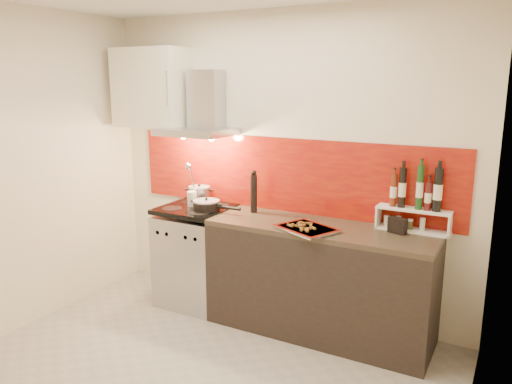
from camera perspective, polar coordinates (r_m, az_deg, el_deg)
The scene contains 16 objects.
floor at distance 3.68m, azimuth -7.60°, elevation -20.78°, with size 3.40×3.40×0.00m, color #9E9991.
back_wall at distance 4.33m, azimuth 2.85°, elevation 3.08°, with size 3.40×0.02×2.60m, color silver.
left_wall at distance 4.38m, azimuth -26.44°, elevation 1.86°, with size 0.02×2.80×2.60m, color silver.
right_wall at distance 2.56m, azimuth 24.02°, elevation -4.79°, with size 0.02×2.80×2.60m, color silver.
backsplash at distance 4.32m, azimuth 3.37°, elevation 1.95°, with size 3.00×0.02×0.64m, color maroon.
range_stove at distance 4.65m, azimuth -6.79°, elevation -7.30°, with size 0.60×0.60×0.91m.
counter at distance 4.11m, azimuth 7.25°, elevation -9.90°, with size 1.80×0.60×0.90m.
range_hood at distance 4.49m, azimuth -6.17°, elevation 9.05°, with size 0.62×0.50×0.61m.
upper_cabinet at distance 4.81m, azimuth -11.82°, elevation 11.56°, with size 0.70×0.35×0.72m, color white.
stock_pot at distance 4.66m, azimuth -6.49°, elevation -0.25°, with size 0.20×0.20×0.17m.
saute_pan at distance 4.38m, azimuth -5.60°, elevation -1.50°, with size 0.46×0.24×0.11m.
utensil_jar at distance 4.51m, azimuth -7.38°, elevation -0.22°, with size 0.09×0.13×0.41m.
pepper_mill at distance 4.29m, azimuth -0.26°, elevation -0.01°, with size 0.06×0.06×0.37m.
step_shelf at distance 3.92m, azimuth 17.79°, elevation -1.32°, with size 0.55×0.15×0.51m.
caddy_box at distance 3.87m, azimuth 15.86°, elevation -3.71°, with size 0.14×0.06×0.12m, color black.
baking_tray at distance 3.83m, azimuth 5.80°, elevation -4.16°, with size 0.54×0.49×0.03m.
Camera 1 is at (1.85, -2.45, 2.02)m, focal length 35.00 mm.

